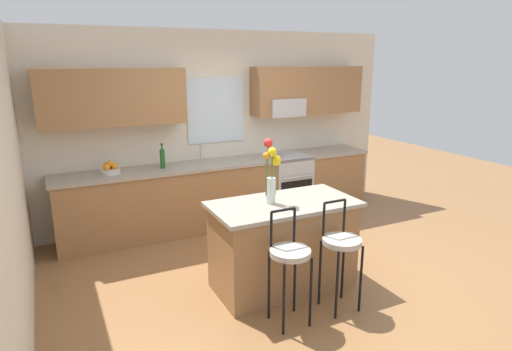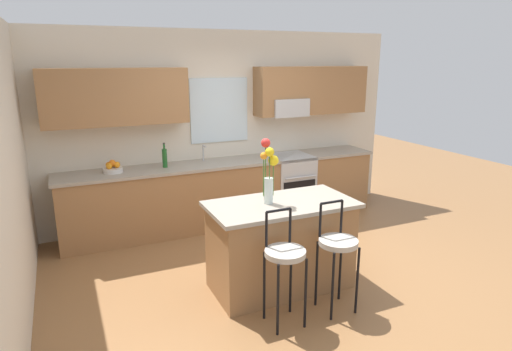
# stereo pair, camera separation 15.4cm
# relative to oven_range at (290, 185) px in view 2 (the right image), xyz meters

# --- Properties ---
(ground_plane) EXTENTS (14.00, 14.00, 0.00)m
(ground_plane) POSITION_rel_oven_range_xyz_m (-0.99, -1.68, -0.46)
(ground_plane) COLOR olive
(wall_left) EXTENTS (0.12, 4.60, 2.70)m
(wall_left) POSITION_rel_oven_range_xyz_m (-3.55, -1.38, 0.89)
(wall_left) COLOR beige
(wall_left) RESTS_ON ground
(back_wall_assembly) EXTENTS (5.60, 0.50, 2.70)m
(back_wall_assembly) POSITION_rel_oven_range_xyz_m (-0.97, 0.31, 1.05)
(back_wall_assembly) COLOR beige
(back_wall_assembly) RESTS_ON ground
(counter_run) EXTENTS (4.56, 0.64, 0.92)m
(counter_run) POSITION_rel_oven_range_xyz_m (-0.99, 0.02, 0.01)
(counter_run) COLOR #996B42
(counter_run) RESTS_ON ground
(sink_faucet) EXTENTS (0.02, 0.13, 0.23)m
(sink_faucet) POSITION_rel_oven_range_xyz_m (-1.29, 0.17, 0.60)
(sink_faucet) COLOR #B7BABC
(sink_faucet) RESTS_ON counter_run
(oven_range) EXTENTS (0.60, 0.64, 0.92)m
(oven_range) POSITION_rel_oven_range_xyz_m (0.00, 0.00, 0.00)
(oven_range) COLOR #B7BABC
(oven_range) RESTS_ON ground
(kitchen_island) EXTENTS (1.48, 0.77, 0.92)m
(kitchen_island) POSITION_rel_oven_range_xyz_m (-1.14, -1.91, 0.00)
(kitchen_island) COLOR #996B42
(kitchen_island) RESTS_ON ground
(bar_stool_near) EXTENTS (0.36, 0.36, 1.04)m
(bar_stool_near) POSITION_rel_oven_range_xyz_m (-1.42, -2.51, 0.18)
(bar_stool_near) COLOR black
(bar_stool_near) RESTS_ON ground
(bar_stool_middle) EXTENTS (0.36, 0.36, 1.04)m
(bar_stool_middle) POSITION_rel_oven_range_xyz_m (-0.87, -2.51, 0.18)
(bar_stool_middle) COLOR black
(bar_stool_middle) RESTS_ON ground
(flower_vase) EXTENTS (0.18, 0.16, 0.65)m
(flower_vase) POSITION_rel_oven_range_xyz_m (-1.27, -1.88, 0.81)
(flower_vase) COLOR silver
(flower_vase) RESTS_ON kitchen_island
(fruit_bowl_oranges) EXTENTS (0.24, 0.24, 0.16)m
(fruit_bowl_oranges) POSITION_rel_oven_range_xyz_m (-2.53, 0.03, 0.52)
(fruit_bowl_oranges) COLOR silver
(fruit_bowl_oranges) RESTS_ON counter_run
(bottle_olive_oil) EXTENTS (0.06, 0.06, 0.33)m
(bottle_olive_oil) POSITION_rel_oven_range_xyz_m (-1.87, 0.02, 0.59)
(bottle_olive_oil) COLOR #1E5923
(bottle_olive_oil) RESTS_ON counter_run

